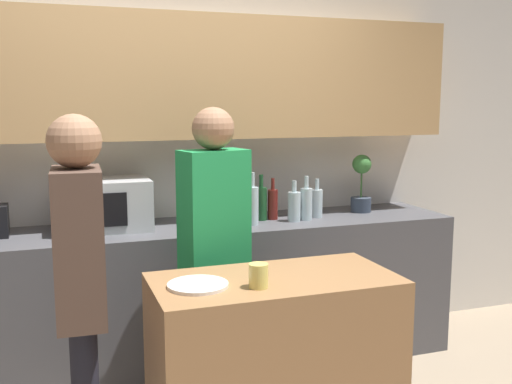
# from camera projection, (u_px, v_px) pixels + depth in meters

# --- Properties ---
(back_wall) EXTENTS (6.40, 0.40, 2.70)m
(back_wall) POSITION_uv_depth(u_px,v_px,m) (164.00, 124.00, 3.79)
(back_wall) COLOR silver
(back_wall) RESTS_ON ground_plane
(back_counter) EXTENTS (3.60, 0.62, 0.92)m
(back_counter) POSITION_uv_depth(u_px,v_px,m) (176.00, 300.00, 3.70)
(back_counter) COLOR #4C4C51
(back_counter) RESTS_ON ground_plane
(kitchen_island) EXTENTS (1.10, 0.55, 0.90)m
(kitchen_island) POSITION_uv_depth(u_px,v_px,m) (274.00, 373.00, 2.74)
(kitchen_island) COLOR #996B42
(kitchen_island) RESTS_ON ground_plane
(microwave) EXTENTS (0.52, 0.39, 0.30)m
(microwave) POSITION_uv_depth(u_px,v_px,m) (105.00, 205.00, 3.54)
(microwave) COLOR #B7BABC
(microwave) RESTS_ON back_counter
(potted_plant) EXTENTS (0.14, 0.14, 0.39)m
(potted_plant) POSITION_uv_depth(u_px,v_px,m) (361.00, 183.00, 4.10)
(potted_plant) COLOR #333D4C
(potted_plant) RESTS_ON back_counter
(bottle_0) EXTENTS (0.07, 0.07, 0.25)m
(bottle_0) POSITION_uv_depth(u_px,v_px,m) (232.00, 206.00, 3.80)
(bottle_0) COLOR black
(bottle_0) RESTS_ON back_counter
(bottle_1) EXTENTS (0.07, 0.07, 0.33)m
(bottle_1) POSITION_uv_depth(u_px,v_px,m) (252.00, 205.00, 3.68)
(bottle_1) COLOR silver
(bottle_1) RESTS_ON back_counter
(bottle_2) EXTENTS (0.08, 0.08, 0.29)m
(bottle_2) POSITION_uv_depth(u_px,v_px,m) (261.00, 203.00, 3.82)
(bottle_2) COLOR #194723
(bottle_2) RESTS_ON back_counter
(bottle_3) EXTENTS (0.07, 0.07, 0.27)m
(bottle_3) POSITION_uv_depth(u_px,v_px,m) (273.00, 204.00, 3.85)
(bottle_3) COLOR maroon
(bottle_3) RESTS_ON back_counter
(bottle_4) EXTENTS (0.08, 0.08, 0.26)m
(bottle_4) POSITION_uv_depth(u_px,v_px,m) (294.00, 206.00, 3.79)
(bottle_4) COLOR silver
(bottle_4) RESTS_ON back_counter
(bottle_5) EXTENTS (0.08, 0.08, 0.28)m
(bottle_5) POSITION_uv_depth(u_px,v_px,m) (306.00, 203.00, 3.83)
(bottle_5) COLOR silver
(bottle_5) RESTS_ON back_counter
(bottle_6) EXTENTS (0.07, 0.07, 0.25)m
(bottle_6) POSITION_uv_depth(u_px,v_px,m) (317.00, 203.00, 3.92)
(bottle_6) COLOR silver
(bottle_6) RESTS_ON back_counter
(plate_on_island) EXTENTS (0.26, 0.26, 0.01)m
(plate_on_island) POSITION_uv_depth(u_px,v_px,m) (198.00, 285.00, 2.53)
(plate_on_island) COLOR white
(plate_on_island) RESTS_ON kitchen_island
(cup_0) EXTENTS (0.08, 0.08, 0.10)m
(cup_0) POSITION_uv_depth(u_px,v_px,m) (258.00, 276.00, 2.52)
(cup_0) COLOR #E0D265
(cup_0) RESTS_ON kitchen_island
(person_left) EXTENTS (0.21, 0.35, 1.63)m
(person_left) POSITION_uv_depth(u_px,v_px,m) (81.00, 279.00, 2.42)
(person_left) COLOR black
(person_left) RESTS_ON ground_plane
(person_center) EXTENTS (0.38, 0.26, 1.65)m
(person_center) POSITION_uv_depth(u_px,v_px,m) (214.00, 237.00, 3.11)
(person_center) COLOR black
(person_center) RESTS_ON ground_plane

